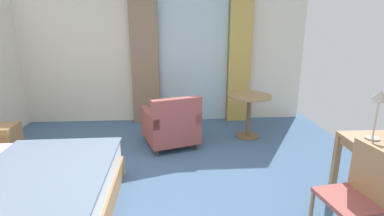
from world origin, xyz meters
name	(u,v)px	position (x,y,z in m)	size (l,w,h in m)	color
ground	(157,209)	(0.00, 0.00, -0.05)	(5.87, 6.42, 0.10)	#426084
wall_back	(162,54)	(0.00, 2.95, 1.31)	(5.47, 0.12, 2.62)	silver
balcony_glass_door	(192,62)	(0.58, 2.87, 1.15)	(1.35, 0.02, 2.31)	silver
curtain_panel_left	(145,59)	(-0.32, 2.77, 1.24)	(0.50, 0.10, 2.48)	#897056
curtain_panel_right	(240,58)	(1.47, 2.77, 1.24)	(0.42, 0.10, 2.48)	tan
bed	(7,191)	(-1.47, -0.08, 0.27)	(2.00, 1.65, 1.05)	#9E754C
nightstand	(0,142)	(-2.27, 1.26, 0.25)	(0.48, 0.38, 0.50)	#9E754C
desk_chair	(357,191)	(1.75, -0.66, 0.50)	(0.47, 0.51, 0.90)	#9E4C47
desk_lamp	(379,101)	(2.24, -0.08, 1.14)	(0.26, 0.28, 0.51)	#B7B2A8
armchair_by_window	(171,125)	(0.16, 1.58, 0.34)	(0.96, 0.99, 0.84)	#9E4C47
round_cafe_table	(249,106)	(1.46, 1.87, 0.54)	(0.71, 0.71, 0.73)	#9E754C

